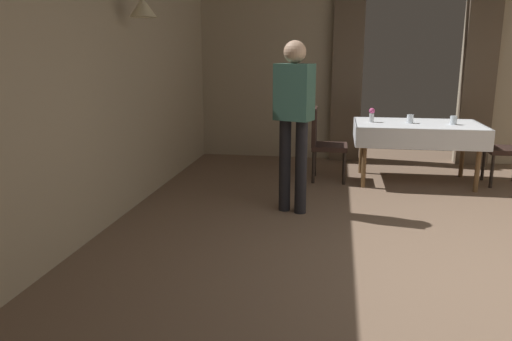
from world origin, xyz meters
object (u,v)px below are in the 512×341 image
Objects in this scene: glass_mid_c at (454,120)px; chair_mid_left at (323,140)px; glass_mid_b at (410,119)px; person_waiter_by_doorway at (294,113)px; flower_vase_mid at (372,115)px; dining_table_mid at (417,130)px.

chair_mid_left is at bearing -179.26° from glass_mid_c.
glass_mid_b is 0.06× the size of person_waiter_by_doorway.
glass_mid_c is 0.06× the size of person_waiter_by_doorway.
chair_mid_left is 5.26× the size of flower_vase_mid.
chair_mid_left reaches higher than glass_mid_c.
glass_mid_c is at bearing 37.40° from person_waiter_by_doorway.
flower_vase_mid is 1.69m from person_waiter_by_doorway.
person_waiter_by_doorway reaches higher than flower_vase_mid.
dining_table_mid is at bearing 4.37° from chair_mid_left.
glass_mid_b is 0.99× the size of glass_mid_c.
flower_vase_mid is at bearing 176.13° from glass_mid_c.
flower_vase_mid is (0.59, 0.09, 0.33)m from chair_mid_left.
person_waiter_by_doorway reaches higher than dining_table_mid.
glass_mid_c is (0.40, -0.07, 0.14)m from dining_table_mid.
flower_vase_mid is 0.47m from glass_mid_b.
dining_table_mid is 14.29× the size of glass_mid_c.
person_waiter_by_doorway is at bearing -142.60° from glass_mid_c.
dining_table_mid is 0.43m from glass_mid_c.
glass_mid_b reaches higher than dining_table_mid.
chair_mid_left is 0.54× the size of person_waiter_by_doorway.
flower_vase_mid is 0.97m from glass_mid_c.
chair_mid_left is at bearing -176.22° from glass_mid_b.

